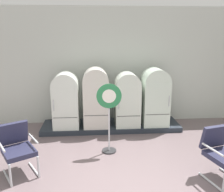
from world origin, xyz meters
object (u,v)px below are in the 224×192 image
refrigerator_1 (96,96)px  refrigerator_0 (66,99)px  armchair_left (17,146)px  sign_stand (109,117)px  refrigerator_2 (127,98)px  refrigerator_3 (155,95)px  armchair_right (221,151)px

refrigerator_1 → refrigerator_0: bearing=178.3°
refrigerator_0 → armchair_left: bearing=-109.2°
sign_stand → refrigerator_2: bearing=65.8°
refrigerator_0 → refrigerator_3: (2.38, 0.01, 0.05)m
refrigerator_0 → armchair_right: (2.97, -2.49, -0.36)m
refrigerator_1 → refrigerator_3: bearing=1.2°
sign_stand → refrigerator_3: bearing=44.7°
refrigerator_1 → refrigerator_2: size_ratio=1.09×
armchair_left → refrigerator_1: bearing=53.3°
refrigerator_0 → sign_stand: size_ratio=0.94×
refrigerator_0 → refrigerator_3: 2.38m
refrigerator_3 → refrigerator_1: bearing=-178.8°
refrigerator_0 → refrigerator_2: 1.63m
refrigerator_0 → refrigerator_2: size_ratio=1.01×
refrigerator_2 → armchair_right: (1.35, -2.45, -0.35)m
refrigerator_0 → armchair_right: 3.89m
refrigerator_1 → refrigerator_2: bearing=-0.7°
armchair_right → refrigerator_1: bearing=131.6°
refrigerator_2 → sign_stand: size_ratio=0.93×
refrigerator_3 → armchair_left: (-3.09, -2.03, -0.40)m
refrigerator_0 → refrigerator_2: bearing=-1.2°
refrigerator_0 → refrigerator_1: size_ratio=0.93×
armchair_right → sign_stand: 2.27m
refrigerator_1 → refrigerator_3: size_ratio=1.02×
refrigerator_2 → armchair_right: size_ratio=1.51×
armchair_left → armchair_right: size_ratio=1.00×
refrigerator_3 → refrigerator_0: bearing=-179.7°
refrigerator_3 → armchair_left: bearing=-146.6°
refrigerator_1 → sign_stand: refrigerator_1 is taller
refrigerator_0 → armchair_left: 2.17m
refrigerator_1 → armchair_right: (2.19, -2.46, -0.42)m
refrigerator_1 → sign_stand: size_ratio=1.01×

